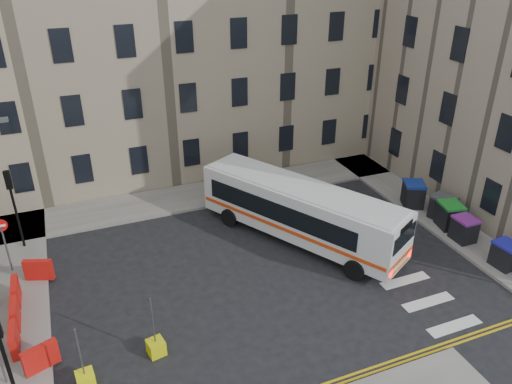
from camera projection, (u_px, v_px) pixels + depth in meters
ground at (298, 266)px, 23.57m from camera, size 120.00×120.00×0.00m
pavement_north at (138, 206)px, 28.63m from camera, size 36.00×3.20×0.15m
pavement_east at (404, 195)px, 29.83m from camera, size 2.40×26.00×0.15m
terrace_north at (86, 34)px, 30.07m from camera, size 38.30×10.80×17.20m
traffic_light_nw at (12, 197)px, 23.62m from camera, size 0.28×0.22×4.10m
traffic_light_sw at (2, 349)px, 14.96m from camera, size 0.28×0.22×4.10m
no_entry_north at (3, 235)px, 22.17m from camera, size 0.60×0.08×3.00m
roadworks_barriers at (25, 312)px, 19.74m from camera, size 1.66×6.26×1.00m
bus at (300, 210)px, 24.92m from camera, size 7.48×10.70×2.97m
wheelie_bin_a at (505, 255)px, 23.06m from camera, size 1.06×1.19×1.23m
wheelie_bin_b at (464, 229)px, 25.07m from camera, size 1.00×1.14×1.26m
wheelie_bin_c at (450, 215)px, 26.19m from camera, size 1.32×1.44×1.37m
wheelie_bin_d at (443, 207)px, 27.00m from camera, size 1.36×1.46×1.32m
wheelie_bin_e at (413, 194)px, 28.29m from camera, size 1.54×1.62×1.41m
bollard_yellow at (86, 380)px, 17.16m from camera, size 0.65×0.65×0.60m
bollard_chevron at (156, 347)px, 18.52m from camera, size 0.70×0.70×0.60m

